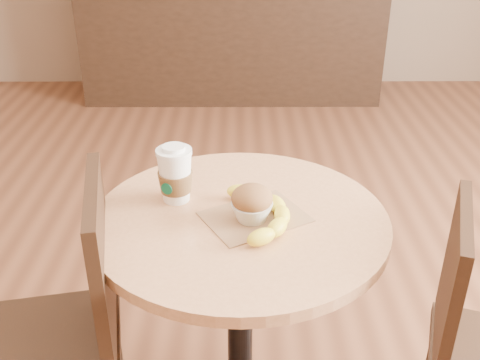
{
  "coord_description": "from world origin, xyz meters",
  "views": [
    {
      "loc": [
        0.05,
        -1.09,
        1.48
      ],
      "look_at": [
        0.05,
        0.14,
        0.83
      ],
      "focal_mm": 42.0,
      "sensor_mm": 36.0,
      "label": 1
    }
  ],
  "objects_px": {
    "coffee_cup": "(175,176)",
    "muffin": "(252,203)",
    "cafe_table": "(240,281)",
    "chair_left": "(64,332)",
    "banana": "(261,213)"
  },
  "relations": [
    {
      "from": "coffee_cup",
      "to": "muffin",
      "type": "height_order",
      "value": "coffee_cup"
    },
    {
      "from": "cafe_table",
      "to": "muffin",
      "type": "relative_size",
      "value": 7.25
    },
    {
      "from": "chair_left",
      "to": "muffin",
      "type": "xyz_separation_m",
      "value": [
        0.47,
        0.11,
        0.31
      ]
    },
    {
      "from": "coffee_cup",
      "to": "chair_left",
      "type": "bearing_deg",
      "value": -117.89
    },
    {
      "from": "coffee_cup",
      "to": "banana",
      "type": "bearing_deg",
      "value": -1.5
    },
    {
      "from": "cafe_table",
      "to": "coffee_cup",
      "type": "distance_m",
      "value": 0.33
    },
    {
      "from": "banana",
      "to": "cafe_table",
      "type": "bearing_deg",
      "value": 148.8
    },
    {
      "from": "chair_left",
      "to": "muffin",
      "type": "distance_m",
      "value": 0.57
    },
    {
      "from": "chair_left",
      "to": "banana",
      "type": "relative_size",
      "value": 3.11
    },
    {
      "from": "cafe_table",
      "to": "banana",
      "type": "xyz_separation_m",
      "value": [
        0.05,
        -0.02,
        0.22
      ]
    },
    {
      "from": "chair_left",
      "to": "coffee_cup",
      "type": "height_order",
      "value": "coffee_cup"
    },
    {
      "from": "chair_left",
      "to": "muffin",
      "type": "relative_size",
      "value": 8.6
    },
    {
      "from": "muffin",
      "to": "banana",
      "type": "height_order",
      "value": "muffin"
    },
    {
      "from": "cafe_table",
      "to": "banana",
      "type": "height_order",
      "value": "banana"
    },
    {
      "from": "cafe_table",
      "to": "coffee_cup",
      "type": "bearing_deg",
      "value": 153.53
    }
  ]
}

